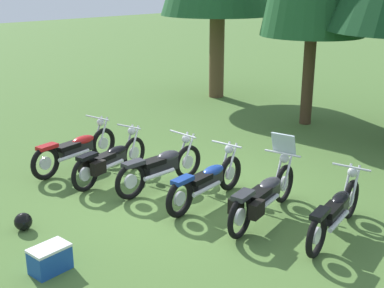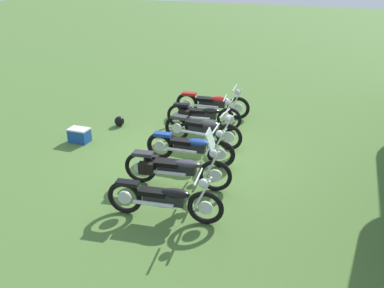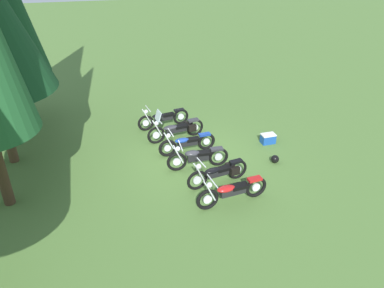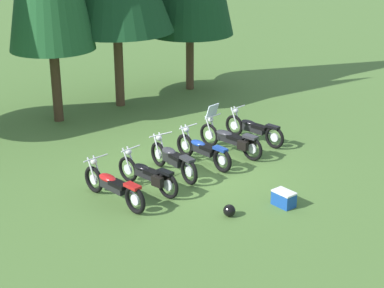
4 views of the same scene
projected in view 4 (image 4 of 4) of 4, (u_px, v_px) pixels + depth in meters
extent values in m
plane|color=#4C7033|center=(192.00, 169.00, 17.51)|extent=(80.00, 80.00, 0.00)
torus|color=black|center=(94.00, 179.00, 15.94)|extent=(0.21, 0.73, 0.72)
cylinder|color=silver|center=(94.00, 179.00, 15.94)|extent=(0.09, 0.28, 0.27)
torus|color=black|center=(135.00, 200.00, 14.84)|extent=(0.21, 0.73, 0.72)
cylinder|color=silver|center=(135.00, 200.00, 14.84)|extent=(0.09, 0.28, 0.27)
cube|color=black|center=(114.00, 186.00, 15.36)|extent=(0.35, 0.85, 0.22)
ellipsoid|color=#B21919|center=(108.00, 178.00, 15.46)|extent=(0.38, 0.62, 0.17)
cube|color=black|center=(119.00, 184.00, 15.17)|extent=(0.35, 0.58, 0.10)
cube|color=#B21919|center=(132.00, 186.00, 14.77)|extent=(0.28, 0.47, 0.08)
cylinder|color=silver|center=(92.00, 170.00, 15.74)|extent=(0.09, 0.34, 0.65)
cylinder|color=silver|center=(97.00, 168.00, 15.85)|extent=(0.09, 0.34, 0.65)
cylinder|color=silver|center=(96.00, 158.00, 15.62)|extent=(0.72, 0.14, 0.04)
sphere|color=silver|center=(94.00, 161.00, 15.73)|extent=(0.19, 0.19, 0.17)
cylinder|color=silver|center=(123.00, 189.00, 15.36)|extent=(0.20, 0.82, 0.08)
torus|color=black|center=(128.00, 169.00, 16.56)|extent=(0.23, 0.71, 0.71)
cylinder|color=silver|center=(128.00, 169.00, 16.56)|extent=(0.10, 0.28, 0.28)
torus|color=black|center=(168.00, 185.00, 15.61)|extent=(0.23, 0.71, 0.71)
cylinder|color=silver|center=(168.00, 185.00, 15.61)|extent=(0.10, 0.28, 0.28)
cube|color=black|center=(147.00, 174.00, 16.05)|extent=(0.35, 0.77, 0.21)
ellipsoid|color=black|center=(142.00, 167.00, 16.14)|extent=(0.36, 0.57, 0.16)
cube|color=black|center=(153.00, 173.00, 15.89)|extent=(0.34, 0.53, 0.10)
cube|color=black|center=(165.00, 172.00, 15.54)|extent=(0.27, 0.47, 0.08)
cylinder|color=silver|center=(127.00, 160.00, 16.36)|extent=(0.11, 0.34, 0.65)
cylinder|color=silver|center=(131.00, 159.00, 16.47)|extent=(0.11, 0.34, 0.65)
cylinder|color=silver|center=(131.00, 148.00, 16.24)|extent=(0.62, 0.16, 0.04)
sphere|color=silver|center=(129.00, 152.00, 16.34)|extent=(0.20, 0.20, 0.17)
cylinder|color=silver|center=(155.00, 177.00, 16.06)|extent=(0.22, 0.74, 0.08)
cube|color=black|center=(157.00, 182.00, 15.59)|extent=(0.20, 0.34, 0.26)
cube|color=black|center=(167.00, 178.00, 15.82)|extent=(0.20, 0.34, 0.26)
torus|color=black|center=(158.00, 154.00, 17.55)|extent=(0.11, 0.72, 0.71)
cylinder|color=silver|center=(158.00, 154.00, 17.55)|extent=(0.05, 0.28, 0.28)
torus|color=black|center=(189.00, 172.00, 16.41)|extent=(0.11, 0.72, 0.71)
cylinder|color=silver|center=(189.00, 172.00, 16.41)|extent=(0.05, 0.28, 0.28)
cube|color=black|center=(173.00, 159.00, 16.94)|extent=(0.25, 0.75, 0.25)
ellipsoid|color=#2D2D33|center=(169.00, 151.00, 17.04)|extent=(0.30, 0.53, 0.20)
cube|color=black|center=(177.00, 157.00, 16.74)|extent=(0.28, 0.50, 0.10)
cube|color=#2D2D33|center=(187.00, 159.00, 16.35)|extent=(0.22, 0.44, 0.08)
cylinder|color=silver|center=(157.00, 146.00, 17.35)|extent=(0.05, 0.34, 0.65)
cylinder|color=silver|center=(162.00, 144.00, 17.45)|extent=(0.05, 0.34, 0.65)
cylinder|color=silver|center=(161.00, 135.00, 17.22)|extent=(0.74, 0.05, 0.04)
sphere|color=silver|center=(159.00, 138.00, 17.33)|extent=(0.17, 0.17, 0.17)
cylinder|color=silver|center=(181.00, 163.00, 16.93)|extent=(0.09, 0.75, 0.08)
torus|color=black|center=(185.00, 145.00, 18.23)|extent=(0.19, 0.70, 0.69)
cylinder|color=silver|center=(185.00, 145.00, 18.23)|extent=(0.08, 0.26, 0.26)
torus|color=black|center=(222.00, 160.00, 17.16)|extent=(0.19, 0.70, 0.69)
cylinder|color=silver|center=(222.00, 160.00, 17.16)|extent=(0.08, 0.26, 0.26)
cube|color=black|center=(203.00, 150.00, 17.66)|extent=(0.29, 0.78, 0.21)
ellipsoid|color=navy|center=(198.00, 143.00, 17.76)|extent=(0.32, 0.57, 0.17)
cube|color=black|center=(208.00, 148.00, 17.48)|extent=(0.30, 0.53, 0.10)
cube|color=navy|center=(220.00, 149.00, 17.10)|extent=(0.24, 0.46, 0.08)
cylinder|color=silver|center=(184.00, 137.00, 18.03)|extent=(0.08, 0.34, 0.65)
cylinder|color=silver|center=(189.00, 136.00, 18.13)|extent=(0.08, 0.34, 0.65)
cylinder|color=silver|center=(188.00, 126.00, 17.90)|extent=(0.68, 0.11, 0.04)
sphere|color=silver|center=(186.00, 129.00, 18.01)|extent=(0.19, 0.19, 0.17)
cylinder|color=silver|center=(211.00, 153.00, 17.65)|extent=(0.16, 0.77, 0.08)
torus|color=black|center=(209.00, 135.00, 19.02)|extent=(0.22, 0.73, 0.72)
cylinder|color=silver|center=(209.00, 135.00, 19.02)|extent=(0.10, 0.29, 0.28)
torus|color=black|center=(252.00, 149.00, 17.94)|extent=(0.22, 0.73, 0.72)
cylinder|color=silver|center=(252.00, 149.00, 17.94)|extent=(0.10, 0.29, 0.28)
cube|color=black|center=(230.00, 139.00, 18.45)|extent=(0.38, 0.86, 0.20)
ellipsoid|color=#2D2D33|center=(224.00, 133.00, 18.55)|extent=(0.40, 0.63, 0.16)
cube|color=black|center=(236.00, 138.00, 18.27)|extent=(0.37, 0.59, 0.10)
cube|color=#2D2D33|center=(250.00, 137.00, 17.87)|extent=(0.29, 0.47, 0.08)
cylinder|color=silver|center=(209.00, 127.00, 18.81)|extent=(0.10, 0.34, 0.65)
cylinder|color=silver|center=(213.00, 126.00, 18.93)|extent=(0.10, 0.34, 0.65)
cylinder|color=silver|center=(213.00, 116.00, 18.70)|extent=(0.69, 0.16, 0.04)
sphere|color=silver|center=(211.00, 119.00, 18.80)|extent=(0.20, 0.20, 0.17)
cylinder|color=silver|center=(238.00, 141.00, 18.45)|extent=(0.23, 0.83, 0.08)
cube|color=silver|center=(212.00, 110.00, 18.65)|extent=(0.46, 0.23, 0.39)
cube|color=black|center=(243.00, 145.00, 17.91)|extent=(0.19, 0.34, 0.26)
cube|color=black|center=(251.00, 142.00, 18.16)|extent=(0.19, 0.34, 0.26)
torus|color=black|center=(234.00, 126.00, 19.88)|extent=(0.22, 0.70, 0.69)
cylinder|color=silver|center=(234.00, 126.00, 19.88)|extent=(0.10, 0.27, 0.27)
torus|color=black|center=(274.00, 138.00, 18.85)|extent=(0.22, 0.70, 0.69)
cylinder|color=silver|center=(274.00, 138.00, 18.85)|extent=(0.10, 0.27, 0.27)
cube|color=black|center=(254.00, 128.00, 19.33)|extent=(0.33, 0.81, 0.22)
ellipsoid|color=black|center=(249.00, 123.00, 19.43)|extent=(0.34, 0.59, 0.17)
cube|color=black|center=(260.00, 127.00, 19.15)|extent=(0.31, 0.56, 0.10)
cube|color=black|center=(273.00, 127.00, 18.79)|extent=(0.25, 0.46, 0.08)
cylinder|color=silver|center=(234.00, 118.00, 19.69)|extent=(0.10, 0.34, 0.65)
cylinder|color=silver|center=(237.00, 117.00, 19.78)|extent=(0.10, 0.34, 0.65)
cylinder|color=silver|center=(238.00, 107.00, 19.56)|extent=(0.65, 0.15, 0.04)
sphere|color=silver|center=(236.00, 111.00, 19.66)|extent=(0.20, 0.20, 0.17)
cylinder|color=silver|center=(261.00, 131.00, 19.33)|extent=(0.22, 0.79, 0.08)
cylinder|color=#42301E|center=(56.00, 85.00, 20.97)|extent=(0.33, 0.33, 2.49)
cylinder|color=#4C3823|center=(119.00, 69.00, 22.57)|extent=(0.33, 0.33, 2.76)
cylinder|color=#4C3823|center=(190.00, 62.00, 24.73)|extent=(0.31, 0.31, 2.24)
cube|color=#19479E|center=(284.00, 199.00, 15.29)|extent=(0.38, 0.56, 0.35)
cube|color=silver|center=(284.00, 192.00, 15.22)|extent=(0.39, 0.57, 0.04)
sphere|color=black|center=(229.00, 211.00, 14.77)|extent=(0.30, 0.30, 0.30)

